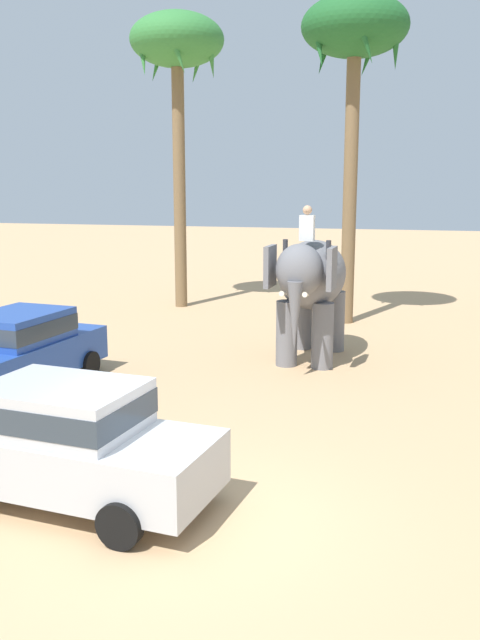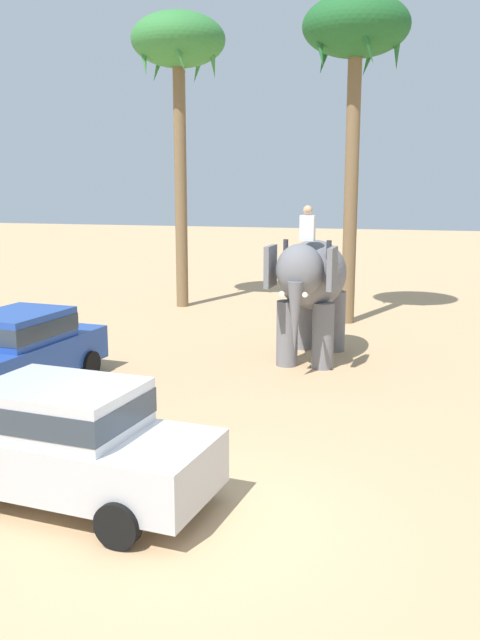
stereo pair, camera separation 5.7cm
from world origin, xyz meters
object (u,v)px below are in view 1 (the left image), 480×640
at_px(car_sedan_foreground, 67,439).
at_px(elephant_with_mahout, 311,282).
at_px(palm_tree_near_hut, 177,52).
at_px(palm_tree_behind_elephant, 355,39).
at_px(car_parked_far_side, 21,347).

height_order(car_sedan_foreground, elephant_with_mahout, elephant_with_mahout).
distance_m(car_sedan_foreground, elephant_with_mahout, 8.99).
relative_size(car_sedan_foreground, elephant_with_mahout, 1.09).
height_order(elephant_with_mahout, palm_tree_near_hut, palm_tree_near_hut).
xyz_separation_m(car_sedan_foreground, palm_tree_near_hut, (-3.84, 15.18, 7.83)).
height_order(car_sedan_foreground, palm_tree_near_hut, palm_tree_near_hut).
xyz_separation_m(palm_tree_behind_elephant, palm_tree_near_hut, (-6.12, 1.43, 0.17)).
height_order(elephant_with_mahout, palm_tree_behind_elephant, palm_tree_behind_elephant).
bearing_deg(palm_tree_near_hut, car_parked_far_side, -89.07).
xyz_separation_m(car_parked_far_side, elephant_with_mahout, (5.60, 4.07, 1.06)).
distance_m(elephant_with_mahout, palm_tree_behind_elephant, 8.30).
bearing_deg(car_parked_far_side, palm_tree_near_hut, 90.93).
distance_m(car_parked_far_side, elephant_with_mahout, 7.01).
height_order(car_parked_far_side, palm_tree_near_hut, palm_tree_near_hut).
distance_m(elephant_with_mahout, palm_tree_near_hut, 11.00).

